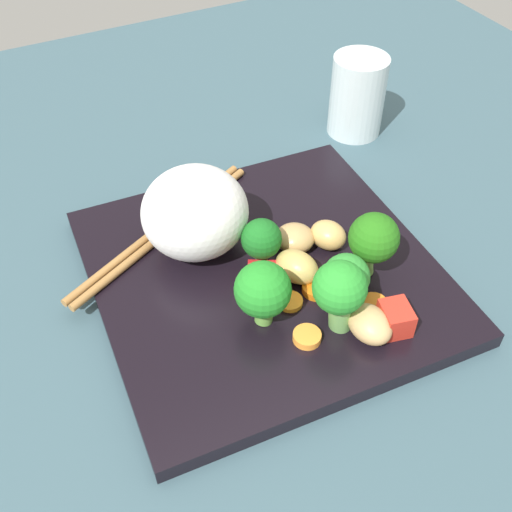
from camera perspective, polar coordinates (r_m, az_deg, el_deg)
The scene contains 21 objects.
ground_plane at distance 55.53cm, azimuth 0.75°, elevation -2.93°, with size 110.00×110.00×2.00cm, color #39545E.
square_plate at distance 54.25cm, azimuth 0.76°, elevation -1.68°, with size 28.39×28.39×1.50cm, color black.
rice_mound at distance 53.12cm, azimuth -5.61°, elevation 3.97°, with size 9.19×8.70×8.10cm, color white.
broccoli_floret_0 at distance 49.47cm, azimuth 8.22°, elevation -2.04°, with size 3.81×3.81×4.97cm.
broccoli_floret_1 at distance 47.40cm, azimuth 0.63°, elevation -3.18°, with size 4.47×4.47×5.76cm.
broccoli_floret_2 at distance 52.14cm, azimuth 0.77°, elevation 1.60°, with size 3.48×3.48×4.79cm.
broccoli_floret_3 at distance 51.18cm, azimuth 10.72°, elevation 1.54°, with size 4.18×4.18×6.46cm.
broccoli_floret_4 at distance 46.82cm, azimuth 7.69°, elevation -3.18°, with size 4.18×4.18×6.61cm.
carrot_slice_0 at distance 50.82cm, azimuth 2.86°, elevation -4.28°, with size 2.13×2.13×0.42cm, color orange.
carrot_slice_1 at distance 51.36cm, azimuth 10.76°, elevation -4.37°, with size 2.10×2.10×0.68cm, color orange.
carrot_slice_2 at distance 52.85cm, azimuth 7.44°, elevation -2.01°, with size 2.63×2.63×0.72cm, color orange.
carrot_slice_3 at distance 51.90cm, azimuth 5.59°, elevation -2.94°, with size 2.49×2.49×0.68cm, color orange.
carrot_slice_4 at distance 48.52cm, azimuth 4.69°, elevation -7.39°, with size 2.22×2.22×0.66cm, color #FC9835.
pepper_chunk_0 at distance 51.82cm, azimuth 0.92°, elevation -2.10°, with size 3.03×3.11×1.48cm, color red.
pepper_chunk_1 at distance 49.67cm, azimuth 12.65°, elevation -5.60°, with size 2.65×2.22×2.27cm, color red.
chicken_piece_0 at distance 52.07cm, azimuth 3.77°, elevation -0.99°, with size 3.93×2.84×2.67cm, color tan.
chicken_piece_1 at distance 54.85cm, azimuth 3.57°, elevation 1.64°, with size 3.51×3.30×2.32cm, color tan.
chicken_piece_2 at distance 55.38cm, azimuth 6.54°, elevation 2.02°, with size 3.34×2.76×2.49cm, color tan.
chicken_piece_3 at distance 48.74cm, azimuth 10.38°, elevation -6.16°, with size 3.96×3.08×2.50cm, color tan.
chopstick_pair at distance 57.33cm, azimuth -8.57°, elevation 2.34°, with size 11.58×20.90×0.72cm.
drinking_glass at distance 71.65cm, azimuth 9.27°, elevation 14.29°, with size 6.04×6.04×8.93cm, color silver.
Camera 1 is at (-33.13, 17.70, 39.90)cm, focal length 43.65 mm.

